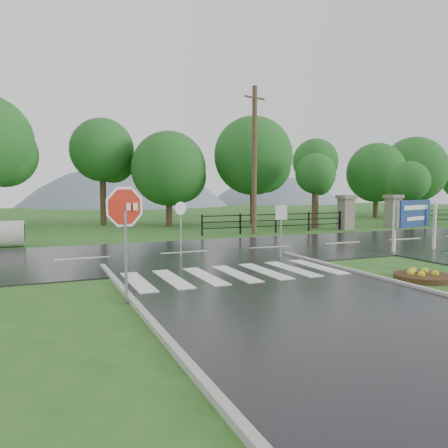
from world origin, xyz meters
name	(u,v)px	position (x,y,z in m)	size (l,w,h in m)	color
ground	(340,321)	(0.00, 0.00, 0.00)	(120.00, 120.00, 0.00)	#26591D
main_road	(185,253)	(0.00, 10.00, 0.00)	(90.00, 8.00, 0.04)	black
crosswalk	(236,273)	(0.00, 5.00, 0.06)	(6.50, 2.80, 0.02)	silver
pillar_west	(346,211)	(13.00, 16.00, 1.18)	(1.00, 1.00, 2.24)	gray
pillar_east	(393,210)	(17.00, 16.00, 1.18)	(1.00, 1.00, 2.24)	gray
fence_west	(276,221)	(7.75, 16.00, 0.72)	(9.58, 0.08, 1.20)	black
hills	(100,301)	(3.49, 65.00, -15.54)	(102.00, 48.00, 48.00)	slate
treeline	(137,226)	(1.00, 24.00, 0.00)	(83.20, 5.20, 10.00)	#1A551D
stop_sign	(125,218)	(-3.69, 3.00, 1.99)	(1.22, 0.40, 2.87)	#939399
estate_billboard	(415,216)	(9.12, 6.71, 1.49)	(2.40, 0.75, 2.17)	silver
flower_bed	(423,276)	(4.72, 2.25, 0.12)	(1.61, 1.61, 0.32)	#332111
reg_sign_small	(281,221)	(2.93, 7.27, 1.45)	(0.43, 0.16, 2.02)	#939399
reg_sign_round	(181,222)	(-0.43, 9.15, 1.36)	(0.49, 0.14, 2.14)	#939399
utility_pole_east	(254,160)	(6.02, 15.50, 4.29)	(1.47, 0.50, 8.44)	#473523
entrance_tree_left	(316,174)	(11.63, 17.50, 3.60)	(2.70, 2.70, 5.01)	#3D2B1C
entrance_tree_right	(409,182)	(19.95, 17.50, 3.16)	(3.00, 3.00, 4.69)	#3D2B1C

